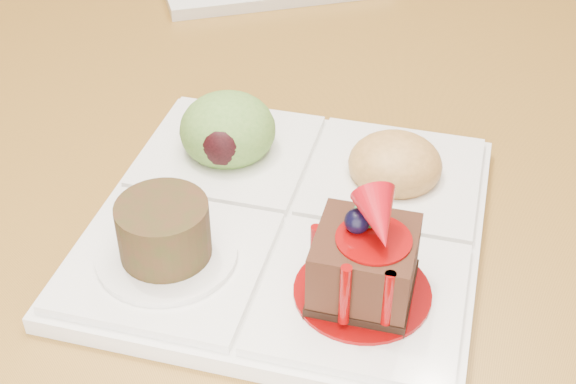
# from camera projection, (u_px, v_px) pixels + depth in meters

# --- Properties ---
(ground) EXTENTS (6.00, 6.00, 0.00)m
(ground) POSITION_uv_depth(u_px,v_px,m) (299.00, 270.00, 1.59)
(ground) COLOR brown
(sampler_plate) EXTENTS (0.28, 0.28, 0.10)m
(sampler_plate) POSITION_uv_depth(u_px,v_px,m) (287.00, 207.00, 0.53)
(sampler_plate) COLOR white
(sampler_plate) RESTS_ON dining_table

